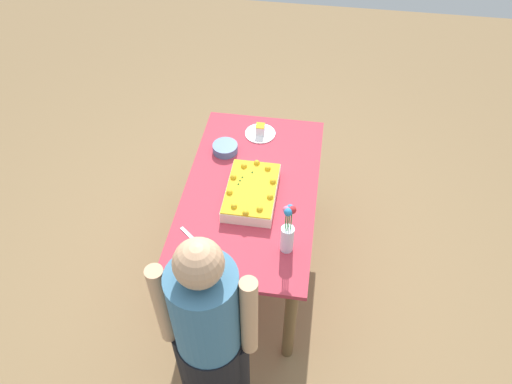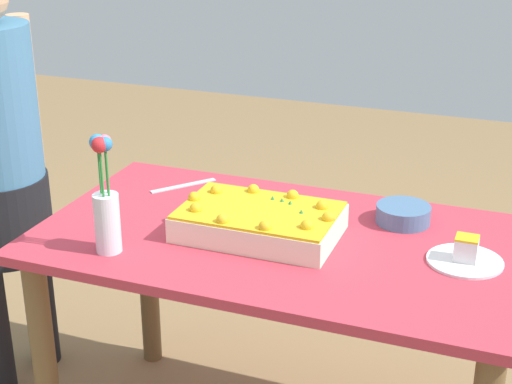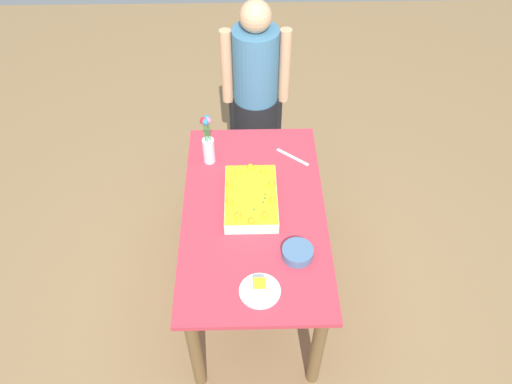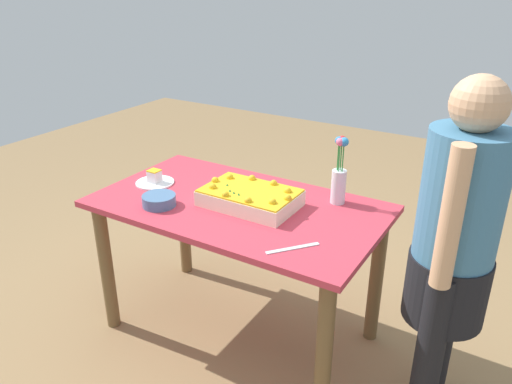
% 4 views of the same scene
% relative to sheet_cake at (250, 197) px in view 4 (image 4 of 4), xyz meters
% --- Properties ---
extents(ground_plane, '(8.00, 8.00, 0.00)m').
position_rel_sheet_cake_xyz_m(ground_plane, '(-0.06, -0.01, -0.81)').
color(ground_plane, '#91714A').
extents(dining_table, '(1.40, 0.79, 0.76)m').
position_rel_sheet_cake_xyz_m(dining_table, '(-0.06, -0.01, -0.17)').
color(dining_table, '#BE3444').
rests_on(dining_table, ground_plane).
extents(sheet_cake, '(0.45, 0.29, 0.10)m').
position_rel_sheet_cake_xyz_m(sheet_cake, '(0.00, 0.00, 0.00)').
color(sheet_cake, '#FCEFCD').
rests_on(sheet_cake, dining_table).
extents(serving_plate_with_slice, '(0.20, 0.20, 0.07)m').
position_rel_sheet_cake_xyz_m(serving_plate_with_slice, '(-0.57, -0.03, -0.02)').
color(serving_plate_with_slice, white).
rests_on(serving_plate_with_slice, dining_table).
extents(cake_knife, '(0.16, 0.19, 0.00)m').
position_rel_sheet_cake_xyz_m(cake_knife, '(0.37, -0.26, -0.04)').
color(cake_knife, silver).
rests_on(cake_knife, dining_table).
extents(flower_vase, '(0.07, 0.07, 0.33)m').
position_rel_sheet_cake_xyz_m(flower_vase, '(0.35, 0.25, 0.10)').
color(flower_vase, silver).
rests_on(flower_vase, dining_table).
extents(fruit_bowl, '(0.16, 0.16, 0.05)m').
position_rel_sheet_cake_xyz_m(fruit_bowl, '(-0.37, -0.23, -0.01)').
color(fruit_bowl, '#496D97').
rests_on(fruit_bowl, dining_table).
extents(person_standing, '(0.31, 0.45, 1.49)m').
position_rel_sheet_cake_xyz_m(person_standing, '(0.94, -0.05, 0.05)').
color(person_standing, black).
rests_on(person_standing, ground_plane).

